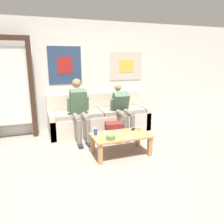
{
  "coord_description": "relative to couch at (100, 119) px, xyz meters",
  "views": [
    {
      "loc": [
        -1.18,
        -2.77,
        1.72
      ],
      "look_at": [
        0.25,
        1.13,
        0.68
      ],
      "focal_mm": 35.0,
      "sensor_mm": 36.0,
      "label": 1
    }
  ],
  "objects": [
    {
      "name": "pillar_candle",
      "position": [
        0.37,
        -1.33,
        0.11
      ],
      "size": [
        0.07,
        0.07,
        0.09
      ],
      "color": "tan",
      "rests_on": "coffee_table"
    },
    {
      "name": "game_controller_near_right",
      "position": [
        -0.26,
        -1.22,
        0.09
      ],
      "size": [
        0.08,
        0.15,
        0.03
      ],
      "color": "white",
      "rests_on": "coffee_table"
    },
    {
      "name": "backpack",
      "position": [
        0.08,
        -0.76,
        -0.11
      ],
      "size": [
        0.4,
        0.34,
        0.41
      ],
      "color": "maroon",
      "rests_on": "ground_plane"
    },
    {
      "name": "door_frame",
      "position": [
        -1.91,
        0.15,
        0.9
      ],
      "size": [
        1.0,
        0.1,
        2.15
      ],
      "color": "#382319",
      "rests_on": "ground_plane"
    },
    {
      "name": "cell_phone",
      "position": [
        0.31,
        -1.21,
        0.08
      ],
      "size": [
        0.14,
        0.15,
        0.01
      ],
      "color": "black",
      "rests_on": "coffee_table"
    },
    {
      "name": "wall_back",
      "position": [
        -0.26,
        0.37,
        0.97
      ],
      "size": [
        10.0,
        0.07,
        2.55
      ],
      "color": "silver",
      "rests_on": "ground_plane"
    },
    {
      "name": "coffee_table",
      "position": [
        -0.02,
        -1.39,
        0.01
      ],
      "size": [
        1.04,
        0.58,
        0.38
      ],
      "color": "#B27F4C",
      "rests_on": "ground_plane"
    },
    {
      "name": "game_controller_far_center",
      "position": [
        0.06,
        -1.58,
        0.09
      ],
      "size": [
        0.13,
        0.12,
        0.03
      ],
      "color": "white",
      "rests_on": "coffee_table"
    },
    {
      "name": "ceramic_bowl",
      "position": [
        -0.28,
        -1.56,
        0.12
      ],
      "size": [
        0.16,
        0.16,
        0.08
      ],
      "color": "#607F47",
      "rests_on": "coffee_table"
    },
    {
      "name": "couch",
      "position": [
        0.0,
        0.0,
        0.0
      ],
      "size": [
        2.35,
        0.75,
        0.88
      ],
      "color": "beige",
      "rests_on": "ground_plane"
    },
    {
      "name": "drink_can_blue",
      "position": [
        -0.45,
        -1.25,
        0.14
      ],
      "size": [
        0.07,
        0.07,
        0.12
      ],
      "color": "#28479E",
      "rests_on": "coffee_table"
    },
    {
      "name": "person_seated_teen",
      "position": [
        0.43,
        -0.38,
        0.32
      ],
      "size": [
        0.47,
        0.91,
        1.12
      ],
      "color": "gray",
      "rests_on": "ground_plane"
    },
    {
      "name": "ground_plane",
      "position": [
        -0.26,
        -2.03,
        -0.3
      ],
      "size": [
        18.0,
        18.0,
        0.0
      ],
      "primitive_type": "plane",
      "color": "gray"
    },
    {
      "name": "game_controller_near_left",
      "position": [
        -0.02,
        -1.29,
        0.09
      ],
      "size": [
        0.07,
        0.15,
        0.03
      ],
      "color": "white",
      "rests_on": "coffee_table"
    },
    {
      "name": "person_seated_adult",
      "position": [
        -0.56,
        -0.38,
        0.4
      ],
      "size": [
        0.47,
        0.84,
        1.29
      ],
      "color": "gray",
      "rests_on": "ground_plane"
    }
  ]
}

